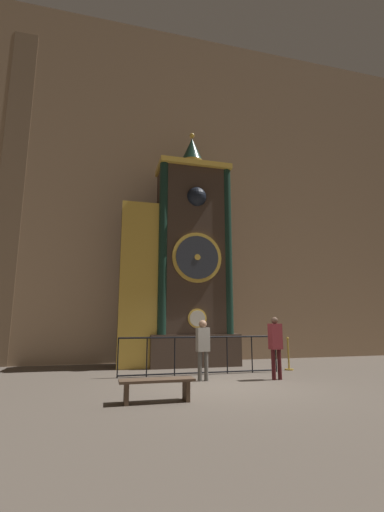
{
  "coord_description": "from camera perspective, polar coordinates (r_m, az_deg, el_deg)",
  "views": [
    {
      "loc": [
        -3.01,
        -8.35,
        1.58
      ],
      "look_at": [
        0.18,
        4.04,
        4.0
      ],
      "focal_mm": 24.0,
      "sensor_mm": 36.0,
      "label": 1
    }
  ],
  "objects": [
    {
      "name": "stanchion_post",
      "position": [
        12.05,
        15.81,
        -16.21
      ],
      "size": [
        0.28,
        0.28,
        1.04
      ],
      "color": "#B28E33",
      "rests_on": "ground_plane"
    },
    {
      "name": "ground_plane",
      "position": [
        9.02,
        5.65,
        -20.74
      ],
      "size": [
        28.0,
        28.0,
        0.0
      ],
      "primitive_type": "plane",
      "color": "brown"
    },
    {
      "name": "visitor_bench",
      "position": [
        7.27,
        -5.86,
        -20.62
      ],
      "size": [
        1.49,
        0.4,
        0.44
      ],
      "color": "brown",
      "rests_on": "ground_plane"
    },
    {
      "name": "visitor_near",
      "position": [
        9.56,
        1.83,
        -14.41
      ],
      "size": [
        0.35,
        0.24,
        1.59
      ],
      "rotation": [
        0.0,
        0.0,
        0.07
      ],
      "color": "#58554F",
      "rests_on": "ground_plane"
    },
    {
      "name": "clock_tower",
      "position": [
        12.83,
        -1.9,
        -1.24
      ],
      "size": [
        4.31,
        1.82,
        9.1
      ],
      "color": "#423328",
      "rests_on": "ground_plane"
    },
    {
      "name": "cathedral_back_wall",
      "position": [
        15.19,
        -2.3,
        11.81
      ],
      "size": [
        24.0,
        0.32,
        14.81
      ],
      "color": "#997A5B",
      "rests_on": "ground_plane"
    },
    {
      "name": "railing_fence",
      "position": [
        10.63,
        1.58,
        -15.87
      ],
      "size": [
        4.93,
        0.05,
        1.11
      ],
      "color": "black",
      "rests_on": "ground_plane"
    },
    {
      "name": "visitor_far",
      "position": [
        10.01,
        13.74,
        -13.71
      ],
      "size": [
        0.37,
        0.26,
        1.68
      ],
      "rotation": [
        0.0,
        0.0,
        0.13
      ],
      "color": "#461518",
      "rests_on": "ground_plane"
    }
  ]
}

